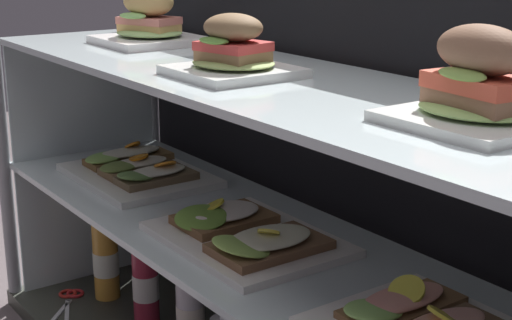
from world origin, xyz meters
The scene contains 13 objects.
case_frame centered at (0.00, 0.13, 0.52)m, with size 1.55×0.44×0.95m.
shelf_lower_glass centered at (0.00, 0.00, 0.37)m, with size 1.50×0.39×0.01m, color silver.
riser_upper_tier centered at (0.00, 0.00, 0.51)m, with size 1.48×0.37×0.28m.
shelf_upper_glass centered at (0.00, 0.00, 0.66)m, with size 1.50×0.39×0.01m, color silver.
plated_roll_sandwich_center centered at (-0.45, 0.04, 0.71)m, with size 0.20×0.20×0.12m.
plated_roll_sandwich_mid_left centered at (-0.01, -0.04, 0.70)m, with size 0.19×0.19×0.10m.
plated_roll_sandwich_near_right_corner centered at (0.45, 0.01, 0.71)m, with size 0.19×0.19×0.12m.
open_sandwich_tray_near_right_corner centered at (-0.45, 0.00, 0.39)m, with size 0.34×0.25×0.06m.
open_sandwich_tray_right_of_center centered at (0.01, -0.03, 0.39)m, with size 0.34×0.25×0.06m.
juice_bottle_front_fourth centered at (-0.59, -0.03, 0.14)m, with size 0.06×0.06×0.26m.
juice_bottle_front_second centered at (-0.42, -0.01, 0.14)m, with size 0.06×0.06×0.25m.
juice_bottle_front_middle centered at (-0.24, 0.00, 0.14)m, with size 0.06×0.06×0.25m.
kitchen_scissors centered at (-0.63, -0.11, 0.04)m, with size 0.17×0.14×0.01m.
Camera 1 is at (1.05, -0.75, 0.89)m, focal length 54.96 mm.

